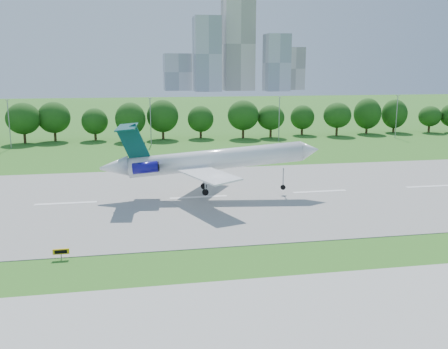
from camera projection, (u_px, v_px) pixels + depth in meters
ground at (35, 269)px, 50.40m from camera, size 600.00×600.00×0.00m
runway at (66, 204)px, 74.43m from camera, size 400.00×45.00×0.08m
tree_line at (94, 118)px, 137.55m from camera, size 288.40×8.40×10.40m
light_poles at (82, 122)px, 127.46m from camera, size 175.90×0.25×12.19m
skyline at (233, 55)px, 437.36m from camera, size 127.00×52.00×80.00m
airliner at (205, 160)px, 77.06m from camera, size 34.32×24.83×10.92m
taxi_sign_centre at (61, 252)px, 52.63m from camera, size 1.69×0.23×1.19m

